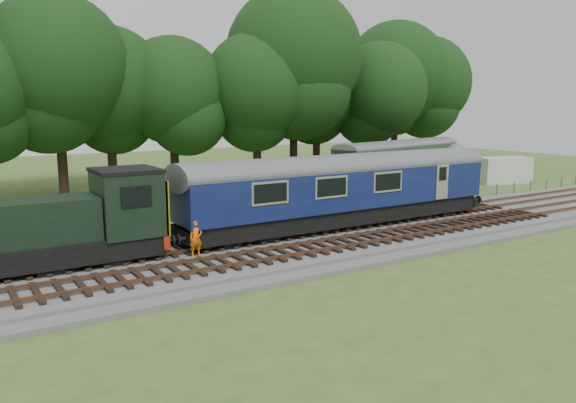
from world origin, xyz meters
TOP-DOWN VIEW (x-y plane):
  - ground at (0.00, 0.00)m, footprint 120.00×120.00m
  - ballast at (0.00, 0.00)m, footprint 70.00×7.00m
  - track_north at (0.00, 1.40)m, footprint 67.20×2.40m
  - track_south at (0.00, -1.60)m, footprint 67.20×2.40m
  - fence at (0.00, 4.50)m, footprint 64.00×0.12m
  - tree_line at (0.00, 22.00)m, footprint 70.00×8.00m
  - dmu_railcar at (5.43, 1.40)m, footprint 18.05×2.86m
  - shunter_loco at (-8.49, 1.40)m, footprint 8.91×2.60m
  - worker at (-3.36, 0.05)m, footprint 0.58×0.39m
  - parked_coach at (20.40, 13.03)m, footprint 14.75×5.68m
  - shed at (20.89, 12.07)m, footprint 3.21×3.21m
  - caravan at (29.20, 9.45)m, footprint 4.96×3.42m

SIDE VIEW (x-z plane):
  - ground at x=0.00m, z-range 0.00..0.00m
  - fence at x=0.00m, z-range -0.50..0.50m
  - tree_line at x=0.00m, z-range -9.00..9.00m
  - ballast at x=0.00m, z-range 0.00..0.35m
  - track_north at x=0.00m, z-range 0.31..0.52m
  - track_south at x=0.00m, z-range 0.31..0.52m
  - caravan at x=29.20m, z-range 0.00..2.21m
  - worker at x=-3.36m, z-range 0.35..1.91m
  - shed at x=20.89m, z-range 0.02..2.47m
  - shunter_loco at x=-8.49m, z-range 0.29..3.66m
  - parked_coach at x=20.40m, z-range 0.23..3.95m
  - dmu_railcar at x=5.43m, z-range 0.67..4.54m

